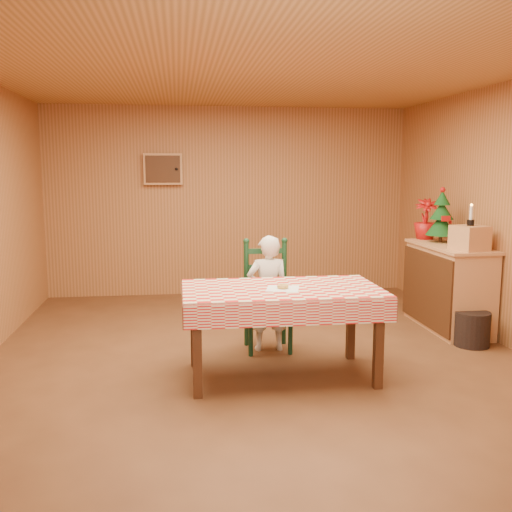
{
  "coord_description": "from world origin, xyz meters",
  "views": [
    {
      "loc": [
        -0.71,
        -4.97,
        1.74
      ],
      "look_at": [
        0.0,
        0.2,
        0.95
      ],
      "focal_mm": 40.0,
      "sensor_mm": 36.0,
      "label": 1
    }
  ],
  "objects": [
    {
      "name": "flower_arrangement",
      "position": [
        2.18,
        1.38,
        1.17
      ],
      "size": [
        0.32,
        0.32,
        0.48
      ],
      "primitive_type": "imported",
      "rotation": [
        0.0,
        0.0,
        -0.23
      ],
      "color": "#A9100F",
      "rests_on": "shelf_unit"
    },
    {
      "name": "napkin",
      "position": [
        0.14,
        -0.44,
        0.77
      ],
      "size": [
        0.32,
        0.32,
        0.0
      ],
      "primitive_type": "cube",
      "rotation": [
        0.0,
        0.0,
        -0.25
      ],
      "color": "white",
      "rests_on": "dining_table"
    },
    {
      "name": "candle_set",
      "position": [
        2.23,
        0.43,
        1.24
      ],
      "size": [
        0.07,
        0.07,
        0.22
      ],
      "color": "black",
      "rests_on": "crate"
    },
    {
      "name": "cabin_walls",
      "position": [
        -0.0,
        0.53,
        1.83
      ],
      "size": [
        5.1,
        6.05,
        2.65
      ],
      "color": "#A76B3C",
      "rests_on": "ground"
    },
    {
      "name": "donut",
      "position": [
        0.14,
        -0.44,
        0.79
      ],
      "size": [
        0.12,
        0.12,
        0.03
      ],
      "primitive_type": "torus",
      "rotation": [
        0.0,
        0.0,
        -0.34
      ],
      "color": "#C29545",
      "rests_on": "napkin"
    },
    {
      "name": "crate",
      "position": [
        2.23,
        0.43,
        1.06
      ],
      "size": [
        0.37,
        0.37,
        0.25
      ],
      "primitive_type": "cube",
      "rotation": [
        0.0,
        0.0,
        0.27
      ],
      "color": "tan",
      "rests_on": "shelf_unit"
    },
    {
      "name": "dining_table",
      "position": [
        0.14,
        -0.39,
        0.69
      ],
      "size": [
        1.66,
        0.96,
        0.77
      ],
      "color": "#452512",
      "rests_on": "ground"
    },
    {
      "name": "shelf_unit",
      "position": [
        2.22,
        0.83,
        0.47
      ],
      "size": [
        0.54,
        1.24,
        0.93
      ],
      "color": "tan",
      "rests_on": "ground"
    },
    {
      "name": "storage_bin",
      "position": [
        2.17,
        0.19,
        0.17
      ],
      "size": [
        0.41,
        0.41,
        0.35
      ],
      "primitive_type": "cylinder",
      "rotation": [
        0.0,
        0.0,
        0.2
      ],
      "color": "black",
      "rests_on": "ground"
    },
    {
      "name": "ground",
      "position": [
        0.0,
        0.0,
        0.0
      ],
      "size": [
        6.0,
        6.0,
        0.0
      ],
      "primitive_type": "plane",
      "color": "brown",
      "rests_on": "ground"
    },
    {
      "name": "ladder_chair",
      "position": [
        0.14,
        0.4,
        0.5
      ],
      "size": [
        0.44,
        0.4,
        1.08
      ],
      "color": "black",
      "rests_on": "ground"
    },
    {
      "name": "christmas_tree",
      "position": [
        2.23,
        1.08,
        1.21
      ],
      "size": [
        0.34,
        0.34,
        0.62
      ],
      "color": "#452512",
      "rests_on": "shelf_unit"
    },
    {
      "name": "seated_child",
      "position": [
        0.14,
        0.34,
        0.56
      ],
      "size": [
        0.41,
        0.27,
        1.12
      ],
      "primitive_type": "imported",
      "rotation": [
        0.0,
        0.0,
        3.14
      ],
      "color": "silver",
      "rests_on": "ground"
    }
  ]
}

